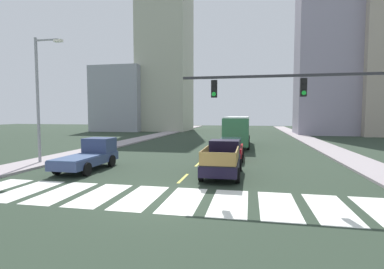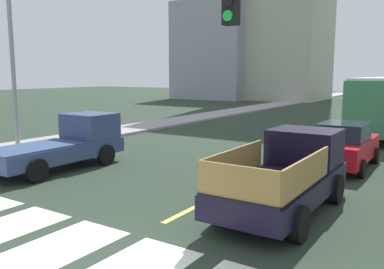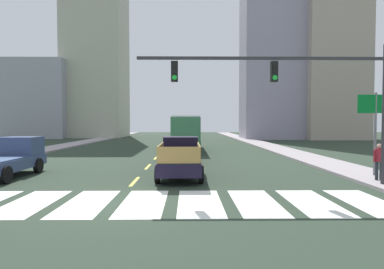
{
  "view_description": "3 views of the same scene",
  "coord_description": "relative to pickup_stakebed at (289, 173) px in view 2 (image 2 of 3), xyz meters",
  "views": [
    {
      "loc": [
        3.67,
        -11.78,
        3.63
      ],
      "look_at": [
        -0.55,
        9.33,
        2.1
      ],
      "focal_mm": 27.22,
      "sensor_mm": 36.0,
      "label": 1
    },
    {
      "loc": [
        5.63,
        -4.57,
        3.52
      ],
      "look_at": [
        -2.04,
        7.2,
        1.42
      ],
      "focal_mm": 38.02,
      "sensor_mm": 36.0,
      "label": 2
    },
    {
      "loc": [
        2.47,
        -10.93,
        2.75
      ],
      "look_at": [
        2.84,
        16.84,
        1.7
      ],
      "focal_mm": 30.15,
      "sensor_mm": 36.0,
      "label": 3
    }
  ],
  "objects": [
    {
      "name": "sidewalk_left",
      "position": [
        -13.64,
        12.5,
        -0.86
      ],
      "size": [
        2.87,
        110.0,
        0.15
      ],
      "primitive_type": "cube",
      "color": "#9F9598",
      "rests_on": "ground"
    },
    {
      "name": "crosswalk_stripe_4",
      "position": [
        -3.05,
        -5.5,
        -0.93
      ],
      "size": [
        1.48,
        3.82,
        0.01
      ],
      "primitive_type": "cube",
      "color": "white",
      "rests_on": "ground"
    },
    {
      "name": "lane_dash_0",
      "position": [
        -2.09,
        -1.5,
        -0.93
      ],
      "size": [
        0.16,
        2.4,
        0.01
      ],
      "primitive_type": "cube",
      "color": "#E0D24C",
      "rests_on": "ground"
    },
    {
      "name": "lane_dash_1",
      "position": [
        -2.09,
        3.5,
        -0.93
      ],
      "size": [
        0.16,
        2.4,
        0.01
      ],
      "primitive_type": "cube",
      "color": "#E0D24C",
      "rests_on": "ground"
    },
    {
      "name": "lane_dash_2",
      "position": [
        -2.09,
        8.5,
        -0.93
      ],
      "size": [
        0.16,
        2.4,
        0.01
      ],
      "primitive_type": "cube",
      "color": "#E0D24C",
      "rests_on": "ground"
    },
    {
      "name": "lane_dash_3",
      "position": [
        -2.09,
        13.5,
        -0.93
      ],
      "size": [
        0.16,
        2.4,
        0.01
      ],
      "primitive_type": "cube",
      "color": "#E0D24C",
      "rests_on": "ground"
    },
    {
      "name": "lane_dash_4",
      "position": [
        -2.09,
        18.5,
        -0.93
      ],
      "size": [
        0.16,
        2.4,
        0.01
      ],
      "primitive_type": "cube",
      "color": "#E0D24C",
      "rests_on": "ground"
    },
    {
      "name": "lane_dash_5",
      "position": [
        -2.09,
        23.5,
        -0.93
      ],
      "size": [
        0.16,
        2.4,
        0.01
      ],
      "primitive_type": "cube",
      "color": "#E0D24C",
      "rests_on": "ground"
    },
    {
      "name": "lane_dash_6",
      "position": [
        -2.09,
        28.5,
        -0.93
      ],
      "size": [
        0.16,
        2.4,
        0.01
      ],
      "primitive_type": "cube",
      "color": "#E0D24C",
      "rests_on": "ground"
    },
    {
      "name": "pickup_stakebed",
      "position": [
        0.0,
        0.0,
        0.0
      ],
      "size": [
        2.18,
        5.2,
        1.96
      ],
      "rotation": [
        0.0,
        0.0,
        -0.05
      ],
      "color": "black",
      "rests_on": "ground"
    },
    {
      "name": "pickup_dark",
      "position": [
        -8.72,
        0.04,
        -0.02
      ],
      "size": [
        2.18,
        5.2,
        1.96
      ],
      "rotation": [
        0.0,
        0.0,
        -0.02
      ],
      "color": "navy",
      "rests_on": "ground"
    },
    {
      "name": "sedan_far",
      "position": [
        0.1,
        5.73,
        -0.08
      ],
      "size": [
        2.02,
        4.4,
        1.72
      ],
      "rotation": [
        0.0,
        0.0,
        0.02
      ],
      "color": "red",
      "rests_on": "ground"
    },
    {
      "name": "streetlight_left",
      "position": [
        -13.2,
        1.07,
        4.03
      ],
      "size": [
        2.2,
        0.28,
        9.0
      ],
      "color": "gray",
      "rests_on": "ground"
    },
    {
      "name": "block_mid_right",
      "position": [
        -25.68,
        42.92,
        5.81
      ],
      "size": [
        10.69,
        11.86,
        13.49
      ],
      "primitive_type": "cube",
      "color": "#9397A0",
      "rests_on": "ground"
    }
  ]
}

